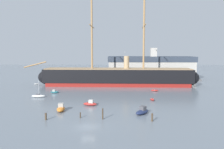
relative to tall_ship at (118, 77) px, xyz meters
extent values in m
plane|color=slate|center=(-5.73, -52.30, -3.80)|extent=(400.00, 400.00, 0.00)
cube|color=maroon|center=(0.00, 0.00, -3.03)|extent=(58.90, 9.83, 1.53)
cube|color=black|center=(0.00, 0.00, 0.46)|extent=(61.36, 10.24, 5.46)
ellipsoid|color=black|center=(-28.15, 0.49, -0.30)|extent=(11.16, 8.45, 7.00)
ellipsoid|color=black|center=(28.15, -0.49, -0.30)|extent=(11.16, 8.45, 7.00)
cube|color=#9E7F5B|center=(0.00, 0.00, 3.36)|extent=(60.12, 9.48, 0.33)
cylinder|color=#A37A4C|center=(-10.71, 0.18, 17.40)|extent=(0.77, 0.77, 28.42)
cylinder|color=#A37A4C|center=(-10.71, 0.18, 20.82)|extent=(0.56, 14.69, 0.31)
cylinder|color=#A37A4C|center=(10.71, -0.18, 17.40)|extent=(0.77, 0.77, 28.42)
cylinder|color=#A37A4C|center=(10.71, -0.18, 20.82)|extent=(0.56, 14.69, 0.31)
cylinder|color=#A37A4C|center=(-35.02, 0.60, 4.97)|extent=(9.68, 0.71, 2.91)
cylinder|color=tan|center=(3.67, -0.06, 5.93)|extent=(2.19, 2.19, 5.46)
ellipsoid|color=orange|center=(-13.81, -40.98, -3.29)|extent=(2.38, 4.57, 1.02)
cube|color=#B2ADA3|center=(-13.85, -40.67, -2.47)|extent=(1.35, 1.48, 1.02)
ellipsoid|color=#1E284C|center=(5.59, -43.29, -3.30)|extent=(4.15, 4.47, 1.01)
cube|color=#4C4C51|center=(5.78, -43.06, -2.49)|extent=(1.74, 1.76, 1.01)
ellipsoid|color=#B22D28|center=(-7.37, -35.32, -3.37)|extent=(3.89, 2.11, 0.86)
cube|color=beige|center=(-7.12, -35.36, -2.68)|extent=(1.27, 1.17, 0.86)
ellipsoid|color=silver|center=(-24.92, -24.88, -3.40)|extent=(4.32, 1.55, 0.81)
cube|color=#4C4C51|center=(-25.13, -24.90, -2.94)|extent=(1.11, 0.77, 0.42)
cylinder|color=silver|center=(-24.71, -24.87, -0.71)|extent=(0.11, 0.11, 4.88)
ellipsoid|color=#B22D28|center=(10.18, -28.47, -3.50)|extent=(1.30, 2.60, 0.59)
cube|color=#B2ADA3|center=(10.18, -28.47, -3.28)|extent=(0.95, 0.30, 0.09)
ellipsoid|color=#236670|center=(-21.83, -17.56, -3.46)|extent=(2.94, 1.23, 0.68)
cube|color=#B2ADA3|center=(-22.04, -17.56, -2.91)|extent=(0.90, 0.80, 0.68)
ellipsoid|color=#B22D28|center=(13.36, -13.19, -3.48)|extent=(2.87, 1.67, 0.64)
cube|color=beige|center=(13.36, -13.19, -3.24)|extent=(0.43, 1.03, 0.10)
ellipsoid|color=silver|center=(-35.44, 2.50, -3.56)|extent=(2.22, 1.48, 0.48)
cube|color=#4C4C51|center=(-35.44, 2.50, -3.37)|extent=(0.41, 0.78, 0.07)
ellipsoid|color=#1E284C|center=(24.85, -0.20, -3.56)|extent=(1.51, 2.19, 0.48)
cube|color=#4C4C51|center=(24.85, -0.20, -3.38)|extent=(0.76, 0.43, 0.07)
ellipsoid|color=#B22D28|center=(-4.56, 11.41, -3.42)|extent=(3.15, 3.38, 0.76)
cube|color=beige|center=(-4.41, 11.24, -2.81)|extent=(1.32, 1.34, 0.76)
cylinder|color=#4C3D2D|center=(-15.17, -48.18, -3.05)|extent=(0.43, 0.43, 1.49)
cylinder|color=#423323|center=(-8.14, -46.61, -3.19)|extent=(0.25, 0.25, 1.23)
cylinder|color=#4C3D2D|center=(7.07, -48.61, -2.97)|extent=(0.39, 0.39, 1.65)
cylinder|color=#423323|center=(-3.22, -47.49, -2.61)|extent=(0.30, 0.30, 2.37)
cube|color=#565659|center=(17.06, 23.69, -3.40)|extent=(47.17, 17.55, 0.80)
cube|color=#BCB7AD|center=(17.06, 23.69, 1.14)|extent=(42.88, 14.63, 8.27)
cube|color=#333D4C|center=(17.06, 23.69, 6.59)|extent=(43.74, 14.92, 2.63)
cube|color=#BCB7AD|center=(18.56, 23.69, 10.11)|extent=(3.20, 3.20, 4.42)
ellipsoid|color=silver|center=(1.93, -33.10, 10.39)|extent=(0.34, 0.24, 0.11)
sphere|color=silver|center=(1.75, -33.19, 10.40)|extent=(0.09, 0.09, 0.09)
cube|color=#ADA89E|center=(2.06, -33.39, 10.41)|extent=(0.33, 0.52, 0.11)
cube|color=#ADA89E|center=(1.80, -32.82, 10.41)|extent=(0.33, 0.52, 0.11)
camera|label=1|loc=(-0.14, -94.32, 10.61)|focal=36.34mm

